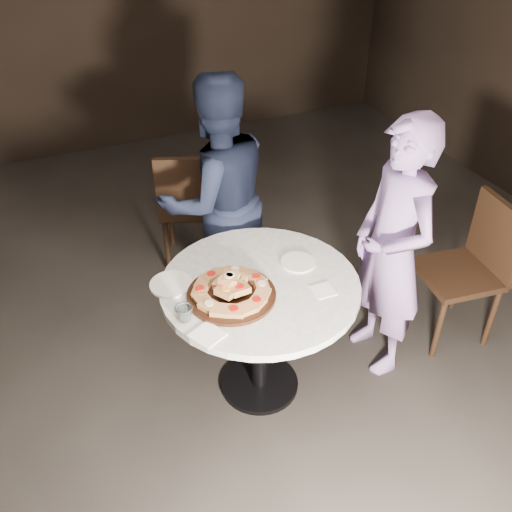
{
  "coord_description": "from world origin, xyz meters",
  "views": [
    {
      "loc": [
        -0.76,
        -1.95,
        2.49
      ],
      "look_at": [
        0.13,
        0.09,
        0.87
      ],
      "focal_mm": 40.0,
      "sensor_mm": 36.0,
      "label": 1
    }
  ],
  "objects_px": {
    "serving_board": "(231,295)",
    "focaccia_pile": "(231,288)",
    "chair_far": "(191,202)",
    "diner_navy": "(216,199)",
    "table": "(260,304)",
    "chair_right": "(473,262)",
    "diner_teal": "(392,252)",
    "water_glass": "(184,314)"
  },
  "relations": [
    {
      "from": "table",
      "to": "diner_navy",
      "type": "bearing_deg",
      "value": 84.98
    },
    {
      "from": "serving_board",
      "to": "diner_teal",
      "type": "relative_size",
      "value": 0.28
    },
    {
      "from": "chair_far",
      "to": "chair_right",
      "type": "bearing_deg",
      "value": 155.64
    },
    {
      "from": "chair_far",
      "to": "chair_right",
      "type": "height_order",
      "value": "chair_far"
    },
    {
      "from": "table",
      "to": "water_glass",
      "type": "relative_size",
      "value": 13.03
    },
    {
      "from": "focaccia_pile",
      "to": "diner_teal",
      "type": "xyz_separation_m",
      "value": [
        0.9,
        -0.01,
        -0.04
      ]
    },
    {
      "from": "water_glass",
      "to": "diner_navy",
      "type": "xyz_separation_m",
      "value": [
        0.49,
        0.91,
        -0.01
      ]
    },
    {
      "from": "serving_board",
      "to": "focaccia_pile",
      "type": "relative_size",
      "value": 1.11
    },
    {
      "from": "water_glass",
      "to": "chair_far",
      "type": "xyz_separation_m",
      "value": [
        0.46,
        1.33,
        -0.25
      ]
    },
    {
      "from": "table",
      "to": "diner_navy",
      "type": "xyz_separation_m",
      "value": [
        0.07,
        0.8,
        0.16
      ]
    },
    {
      "from": "focaccia_pile",
      "to": "diner_navy",
      "type": "height_order",
      "value": "diner_navy"
    },
    {
      "from": "serving_board",
      "to": "focaccia_pile",
      "type": "xyz_separation_m",
      "value": [
        0.0,
        0.0,
        0.04
      ]
    },
    {
      "from": "serving_board",
      "to": "water_glass",
      "type": "bearing_deg",
      "value": -165.07
    },
    {
      "from": "diner_navy",
      "to": "diner_teal",
      "type": "distance_m",
      "value": 1.08
    },
    {
      "from": "serving_board",
      "to": "water_glass",
      "type": "distance_m",
      "value": 0.26
    },
    {
      "from": "table",
      "to": "chair_far",
      "type": "relative_size",
      "value": 1.18
    },
    {
      "from": "serving_board",
      "to": "chair_far",
      "type": "xyz_separation_m",
      "value": [
        0.2,
        1.26,
        -0.23
      ]
    },
    {
      "from": "table",
      "to": "focaccia_pile",
      "type": "height_order",
      "value": "focaccia_pile"
    },
    {
      "from": "chair_far",
      "to": "diner_navy",
      "type": "relative_size",
      "value": 0.59
    },
    {
      "from": "water_glass",
      "to": "diner_navy",
      "type": "distance_m",
      "value": 1.03
    },
    {
      "from": "water_glass",
      "to": "chair_right",
      "type": "distance_m",
      "value": 1.77
    },
    {
      "from": "diner_navy",
      "to": "diner_teal",
      "type": "height_order",
      "value": "diner_navy"
    },
    {
      "from": "water_glass",
      "to": "chair_far",
      "type": "relative_size",
      "value": 0.09
    },
    {
      "from": "serving_board",
      "to": "diner_navy",
      "type": "relative_size",
      "value": 0.28
    },
    {
      "from": "focaccia_pile",
      "to": "diner_teal",
      "type": "height_order",
      "value": "diner_teal"
    },
    {
      "from": "water_glass",
      "to": "diner_teal",
      "type": "bearing_deg",
      "value": 2.82
    },
    {
      "from": "chair_far",
      "to": "chair_right",
      "type": "distance_m",
      "value": 1.82
    },
    {
      "from": "table",
      "to": "diner_navy",
      "type": "height_order",
      "value": "diner_navy"
    },
    {
      "from": "chair_far",
      "to": "diner_navy",
      "type": "bearing_deg",
      "value": 115.05
    },
    {
      "from": "table",
      "to": "diner_navy",
      "type": "relative_size",
      "value": 0.7
    },
    {
      "from": "table",
      "to": "chair_right",
      "type": "relative_size",
      "value": 1.2
    },
    {
      "from": "diner_teal",
      "to": "table",
      "type": "bearing_deg",
      "value": -92.15
    },
    {
      "from": "focaccia_pile",
      "to": "chair_right",
      "type": "xyz_separation_m",
      "value": [
        1.49,
        -0.03,
        -0.27
      ]
    },
    {
      "from": "chair_far",
      "to": "diner_teal",
      "type": "bearing_deg",
      "value": 139.28
    },
    {
      "from": "table",
      "to": "diner_teal",
      "type": "height_order",
      "value": "diner_teal"
    },
    {
      "from": "diner_navy",
      "to": "focaccia_pile",
      "type": "bearing_deg",
      "value": 69.89
    },
    {
      "from": "chair_far",
      "to": "focaccia_pile",
      "type": "bearing_deg",
      "value": 101.47
    },
    {
      "from": "focaccia_pile",
      "to": "diner_teal",
      "type": "relative_size",
      "value": 0.26
    },
    {
      "from": "focaccia_pile",
      "to": "chair_far",
      "type": "distance_m",
      "value": 1.3
    },
    {
      "from": "diner_navy",
      "to": "chair_far",
      "type": "bearing_deg",
      "value": -89.98
    },
    {
      "from": "focaccia_pile",
      "to": "serving_board",
      "type": "bearing_deg",
      "value": -122.81
    },
    {
      "from": "table",
      "to": "serving_board",
      "type": "height_order",
      "value": "serving_board"
    }
  ]
}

